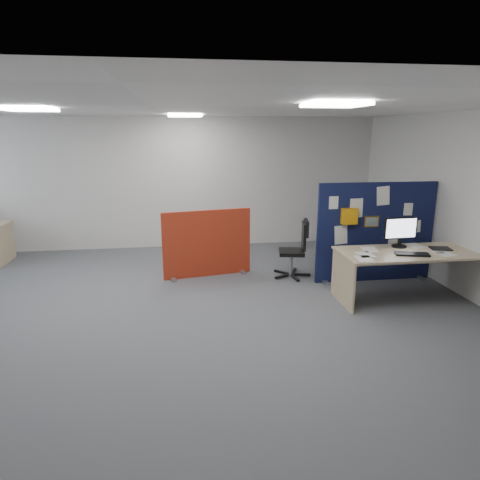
{
  "coord_description": "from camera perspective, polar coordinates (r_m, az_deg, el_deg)",
  "views": [
    {
      "loc": [
        0.36,
        -5.49,
        2.4
      ],
      "look_at": [
        1.13,
        -0.06,
        1.0
      ],
      "focal_mm": 32.0,
      "sensor_mm": 36.0,
      "label": 1
    }
  ],
  "objects": [
    {
      "name": "floor",
      "position": [
        6.0,
        -10.97,
        -9.53
      ],
      "size": [
        9.0,
        9.0,
        0.0
      ],
      "primitive_type": "plane",
      "color": "#515358",
      "rests_on": "ground"
    },
    {
      "name": "ceiling",
      "position": [
        5.51,
        -12.35,
        17.13
      ],
      "size": [
        9.0,
        7.0,
        0.02
      ],
      "primitive_type": "cube",
      "color": "white",
      "rests_on": "wall_back"
    },
    {
      "name": "wall_back",
      "position": [
        9.06,
        -10.39,
        7.42
      ],
      "size": [
        9.0,
        0.02,
        2.7
      ],
      "primitive_type": "cube",
      "color": "silver",
      "rests_on": "floor"
    },
    {
      "name": "wall_front",
      "position": [
        2.28,
        -16.62,
        -13.73
      ],
      "size": [
        9.0,
        0.02,
        2.7
      ],
      "primitive_type": "cube",
      "color": "silver",
      "rests_on": "floor"
    },
    {
      "name": "wall_right",
      "position": [
        6.96,
        28.66,
        3.88
      ],
      "size": [
        0.02,
        7.0,
        2.7
      ],
      "primitive_type": "cube",
      "color": "silver",
      "rests_on": "floor"
    },
    {
      "name": "ceiling_lights",
      "position": [
        6.16,
        -8.67,
        16.67
      ],
      "size": [
        4.1,
        4.1,
        0.04
      ],
      "color": "white",
      "rests_on": "ceiling"
    },
    {
      "name": "navy_divider",
      "position": [
        7.25,
        17.52,
        1.01
      ],
      "size": [
        1.96,
        0.3,
        1.62
      ],
      "color": "#10163D",
      "rests_on": "floor"
    },
    {
      "name": "main_desk",
      "position": [
        6.65,
        21.3,
        -2.66
      ],
      "size": [
        1.99,
        0.89,
        0.73
      ],
      "color": "tan",
      "rests_on": "floor"
    },
    {
      "name": "monitor_main",
      "position": [
        6.72,
        20.61,
        1.18
      ],
      "size": [
        0.51,
        0.21,
        0.45
      ],
      "rotation": [
        0.0,
        0.0,
        0.06
      ],
      "color": "black",
      "rests_on": "main_desk"
    },
    {
      "name": "keyboard",
      "position": [
        6.4,
        21.98,
        -1.75
      ],
      "size": [
        0.48,
        0.3,
        0.02
      ],
      "primitive_type": "cube",
      "rotation": [
        0.0,
        0.0,
        -0.29
      ],
      "color": "black",
      "rests_on": "main_desk"
    },
    {
      "name": "mouse",
      "position": [
        6.64,
        25.12,
        -1.51
      ],
      "size": [
        0.11,
        0.09,
        0.03
      ],
      "primitive_type": "cube",
      "rotation": [
        0.0,
        0.0,
        0.28
      ],
      "color": "#99999E",
      "rests_on": "main_desk"
    },
    {
      "name": "paper_tray",
      "position": [
        6.89,
        25.17,
        -1.03
      ],
      "size": [
        0.32,
        0.27,
        0.01
      ],
      "primitive_type": "cube",
      "rotation": [
        0.0,
        0.0,
        -0.21
      ],
      "color": "black",
      "rests_on": "main_desk"
    },
    {
      "name": "red_divider",
      "position": [
        7.21,
        -4.39,
        -0.56
      ],
      "size": [
        1.49,
        0.33,
        1.13
      ],
      "rotation": [
        0.0,
        0.0,
        0.19
      ],
      "color": "#A82F15",
      "rests_on": "floor"
    },
    {
      "name": "office_chair",
      "position": [
        7.21,
        7.69,
        -0.71
      ],
      "size": [
        0.64,
        0.63,
        0.96
      ],
      "rotation": [
        0.0,
        0.0,
        -0.19
      ],
      "color": "black",
      "rests_on": "floor"
    },
    {
      "name": "desk_papers",
      "position": [
        6.44,
        19.6,
        -1.54
      ],
      "size": [
        1.46,
        0.86,
        0.0
      ],
      "color": "white",
      "rests_on": "main_desk"
    }
  ]
}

